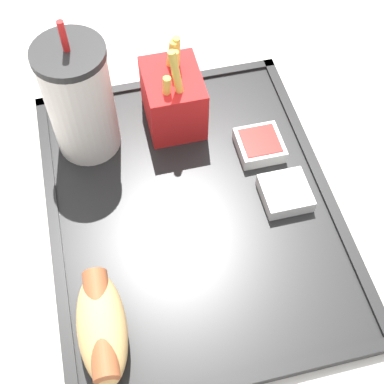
# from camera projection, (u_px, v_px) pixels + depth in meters

# --- Properties ---
(dining_table) EXTENTS (1.11, 1.06, 0.77)m
(dining_table) POSITION_uv_depth(u_px,v_px,m) (184.00, 343.00, 0.91)
(dining_table) COLOR beige
(dining_table) RESTS_ON ground_plane
(food_tray) EXTENTS (0.40, 0.32, 0.01)m
(food_tray) POSITION_uv_depth(u_px,v_px,m) (192.00, 209.00, 0.60)
(food_tray) COLOR black
(food_tray) RESTS_ON dining_table
(soda_cup) EXTENTS (0.08, 0.08, 0.18)m
(soda_cup) POSITION_uv_depth(u_px,v_px,m) (80.00, 100.00, 0.59)
(soda_cup) COLOR silver
(soda_cup) RESTS_ON food_tray
(hot_dog_far) EXTENTS (0.11, 0.05, 0.05)m
(hot_dog_far) POSITION_uv_depth(u_px,v_px,m) (102.00, 326.00, 0.49)
(hot_dog_far) COLOR tan
(hot_dog_far) RESTS_ON food_tray
(fries_carton) EXTENTS (0.08, 0.07, 0.13)m
(fries_carton) POSITION_uv_depth(u_px,v_px,m) (173.00, 97.00, 0.63)
(fries_carton) COLOR red
(fries_carton) RESTS_ON food_tray
(sauce_cup_mayo) EXTENTS (0.05, 0.05, 0.02)m
(sauce_cup_mayo) POSITION_uv_depth(u_px,v_px,m) (285.00, 193.00, 0.59)
(sauce_cup_mayo) COLOR silver
(sauce_cup_mayo) RESTS_ON food_tray
(sauce_cup_ketchup) EXTENTS (0.05, 0.05, 0.02)m
(sauce_cup_ketchup) POSITION_uv_depth(u_px,v_px,m) (260.00, 145.00, 0.63)
(sauce_cup_ketchup) COLOR silver
(sauce_cup_ketchup) RESTS_ON food_tray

